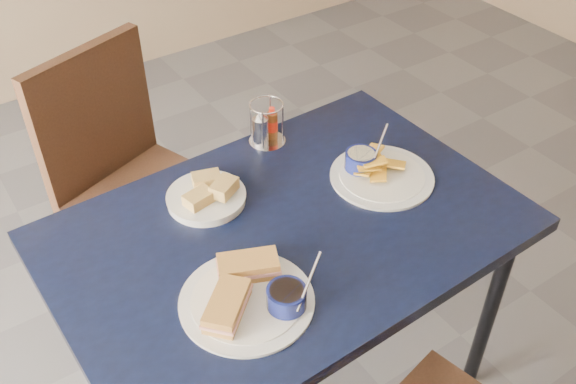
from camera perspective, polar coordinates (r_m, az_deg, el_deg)
dining_table at (r=1.69m, az=-0.08°, el=-4.67°), size 1.21×0.82×0.75m
chair_far at (r=2.24m, az=-13.70°, el=2.39°), size 0.57×0.57×0.95m
sandwich_plate at (r=1.46m, az=-3.40°, el=-8.98°), size 0.32×0.31×0.12m
plantain_plate at (r=1.81m, az=7.70°, el=1.96°), size 0.29×0.29×0.12m
bread_basket at (r=1.72m, az=-7.17°, el=-0.31°), size 0.21×0.21×0.07m
condiment_caddy at (r=1.90m, az=-2.03°, el=5.82°), size 0.11×0.11×0.14m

